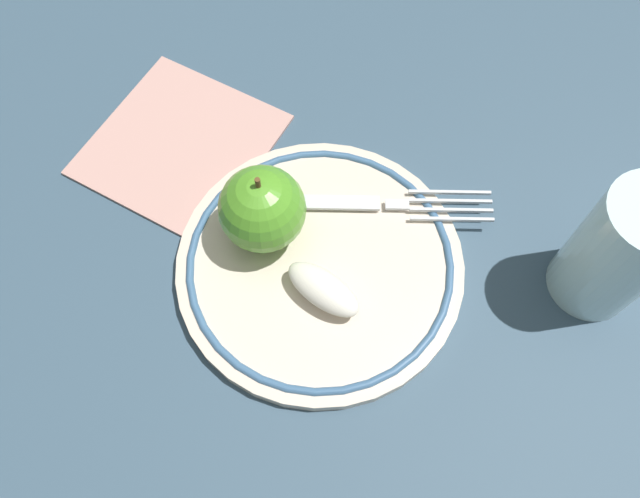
% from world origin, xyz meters
% --- Properties ---
extents(ground_plane, '(2.00, 2.00, 0.00)m').
position_xyz_m(ground_plane, '(0.00, 0.00, 0.00)').
color(ground_plane, '#364E61').
extents(plate, '(0.22, 0.22, 0.01)m').
position_xyz_m(plate, '(0.02, 0.01, 0.01)').
color(plate, beige).
rests_on(plate, ground_plane).
extents(apple_red_whole, '(0.06, 0.06, 0.07)m').
position_xyz_m(apple_red_whole, '(-0.03, 0.03, 0.05)').
color(apple_red_whole, '#519927').
rests_on(apple_red_whole, plate).
extents(apple_slice_front, '(0.07, 0.05, 0.02)m').
position_xyz_m(apple_slice_front, '(0.02, -0.01, 0.02)').
color(apple_slice_front, silver).
rests_on(apple_slice_front, plate).
extents(fork, '(0.19, 0.06, 0.00)m').
position_xyz_m(fork, '(0.04, 0.07, 0.02)').
color(fork, silver).
rests_on(fork, plate).
extents(drinking_glass, '(0.06, 0.06, 0.11)m').
position_xyz_m(drinking_glass, '(0.22, 0.05, 0.06)').
color(drinking_glass, silver).
rests_on(drinking_glass, ground_plane).
extents(napkin_folded, '(0.17, 0.18, 0.01)m').
position_xyz_m(napkin_folded, '(-0.13, 0.09, 0.00)').
color(napkin_folded, tan).
rests_on(napkin_folded, ground_plane).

